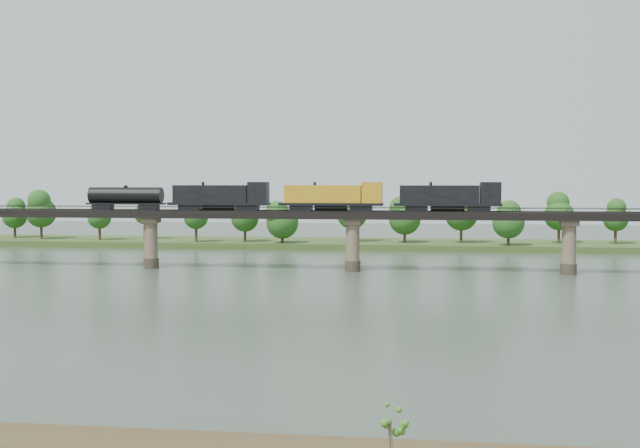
# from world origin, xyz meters

# --- Properties ---
(ground) EXTENTS (400.00, 400.00, 0.00)m
(ground) POSITION_xyz_m (0.00, 0.00, 0.00)
(ground) COLOR #344133
(ground) RESTS_ON ground
(far_bank) EXTENTS (300.00, 24.00, 1.60)m
(far_bank) POSITION_xyz_m (0.00, 85.00, 0.80)
(far_bank) COLOR #334D1E
(far_bank) RESTS_ON ground
(bridge) EXTENTS (236.00, 30.00, 11.50)m
(bridge) POSITION_xyz_m (0.00, 30.00, 5.46)
(bridge) COLOR #473A2D
(bridge) RESTS_ON ground
(bridge_superstructure) EXTENTS (220.00, 4.90, 0.75)m
(bridge_superstructure) POSITION_xyz_m (0.00, 30.00, 11.79)
(bridge_superstructure) COLOR black
(bridge_superstructure) RESTS_ON bridge
(far_treeline) EXTENTS (289.06, 17.54, 13.60)m
(far_treeline) POSITION_xyz_m (-8.21, 80.52, 8.83)
(far_treeline) COLOR #382619
(far_treeline) RESTS_ON far_bank
(freight_train) EXTENTS (80.70, 3.14, 5.55)m
(freight_train) POSITION_xyz_m (-11.33, 30.00, 14.15)
(freight_train) COLOR black
(freight_train) RESTS_ON bridge
(sapling) EXTENTS (1.23, 1.23, 2.90)m
(sapling) POSITION_xyz_m (11.98, -75.26, 3.08)
(sapling) COLOR brown
(sapling) RESTS_ON near_bank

